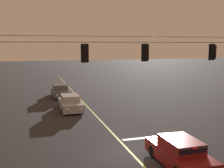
{
  "coord_description": "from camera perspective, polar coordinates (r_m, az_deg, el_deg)",
  "views": [
    {
      "loc": [
        -5.18,
        -13.92,
        5.92
      ],
      "look_at": [
        0.0,
        3.63,
        3.33
      ],
      "focal_mm": 45.04,
      "sensor_mm": 36.0,
      "label": 1
    }
  ],
  "objects": [
    {
      "name": "ground_plane",
      "position": [
        15.99,
        3.79,
        -13.69
      ],
      "size": [
        180.0,
        180.0,
        0.0
      ],
      "primitive_type": "plane",
      "color": "#28282B"
    },
    {
      "name": "traffic_light_left_inner",
      "position": [
        16.85,
        -5.44,
        6.24
      ],
      "size": [
        0.48,
        0.41,
        1.22
      ],
      "color": "black"
    },
    {
      "name": "lane_centre_stripe",
      "position": [
        23.89,
        -3.42,
        -6.29
      ],
      "size": [
        0.14,
        60.0,
        0.01
      ],
      "primitive_type": "cube",
      "color": "#D1C64C",
      "rests_on": "ground"
    },
    {
      "name": "stop_bar_paint",
      "position": [
        18.43,
        7.22,
        -10.73
      ],
      "size": [
        3.4,
        0.36,
        0.01
      ],
      "primitive_type": "cube",
      "color": "silver",
      "rests_on": "ground"
    },
    {
      "name": "signal_span_assembly",
      "position": [
        17.46,
        0.93,
        1.36
      ],
      "size": [
        21.15,
        0.32,
        7.45
      ],
      "color": "#2D2116",
      "rests_on": "ground"
    },
    {
      "name": "traffic_light_centre",
      "position": [
        18.01,
        6.89,
        6.33
      ],
      "size": [
        0.48,
        0.41,
        1.22
      ],
      "color": "black"
    },
    {
      "name": "traffic_light_right_inner",
      "position": [
        20.49,
        19.86,
        6.12
      ],
      "size": [
        0.48,
        0.41,
        1.22
      ],
      "color": "black"
    },
    {
      "name": "car_waiting_near_lane",
      "position": [
        14.52,
        13.56,
        -13.46
      ],
      "size": [
        1.8,
        4.33,
        1.39
      ],
      "color": "maroon",
      "rests_on": "ground"
    },
    {
      "name": "car_oncoming_trailing",
      "position": [
        32.54,
        -10.47,
        -1.39
      ],
      "size": [
        1.8,
        4.42,
        1.39
      ],
      "color": "#4C4C51",
      "rests_on": "ground"
    },
    {
      "name": "car_oncoming_lead",
      "position": [
        25.73,
        -8.45,
        -3.84
      ],
      "size": [
        1.8,
        4.42,
        1.39
      ],
      "color": "#A5A5AD",
      "rests_on": "ground"
    }
  ]
}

